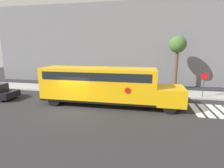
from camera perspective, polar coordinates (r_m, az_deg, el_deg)
ground_plane at (r=14.04m, az=-13.06°, el=-8.29°), size 60.00×60.00×0.00m
sidewalk_strip at (r=19.86m, az=-5.38°, el=-1.90°), size 44.00×3.00×0.15m
building_backdrop at (r=25.60m, az=-1.34°, el=12.85°), size 32.00×4.00×10.49m
crosswalk_stripes at (r=15.67m, az=30.69°, el=-7.54°), size 3.30×3.20×0.01m
school_bus at (r=14.47m, az=-2.69°, el=-0.04°), size 11.52×2.57×3.12m
stop_sign at (r=18.42m, az=27.82°, el=0.68°), size 0.68×0.10×2.49m
tree_near_sidewalk at (r=20.93m, az=20.63°, el=11.44°), size 1.86×1.86×6.06m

